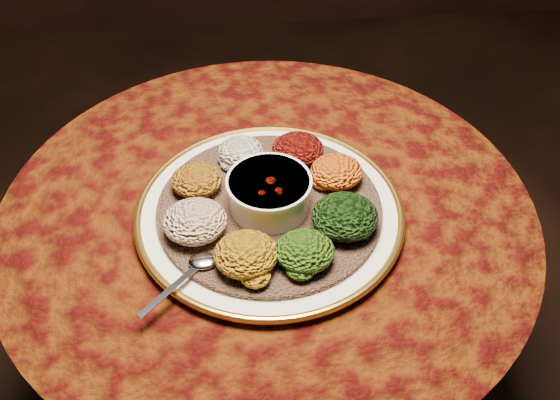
{
  "coord_description": "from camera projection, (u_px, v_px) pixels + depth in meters",
  "views": [
    {
      "loc": [
        -0.05,
        -0.79,
        1.52
      ],
      "look_at": [
        0.02,
        -0.02,
        0.76
      ],
      "focal_mm": 40.0,
      "sensor_mm": 36.0,
      "label": 1
    }
  ],
  "objects": [
    {
      "name": "portion_kik",
      "position": [
        246.0,
        254.0,
        0.97
      ],
      "size": [
        0.1,
        0.1,
        0.05
      ],
      "primitive_type": "ellipsoid",
      "color": "#AA6E0F",
      "rests_on": "injera"
    },
    {
      "name": "portion_kitfo",
      "position": [
        298.0,
        149.0,
        1.15
      ],
      "size": [
        0.1,
        0.09,
        0.05
      ],
      "primitive_type": "ellipsoid",
      "color": "black",
      "rests_on": "injera"
    },
    {
      "name": "portion_ayib",
      "position": [
        241.0,
        151.0,
        1.15
      ],
      "size": [
        0.08,
        0.08,
        0.04
      ],
      "primitive_type": "ellipsoid",
      "color": "silver",
      "rests_on": "injera"
    },
    {
      "name": "stew_bowl",
      "position": [
        269.0,
        191.0,
        1.05
      ],
      "size": [
        0.14,
        0.14,
        0.06
      ],
      "color": "white",
      "rests_on": "injera"
    },
    {
      "name": "portion_shiro",
      "position": [
        197.0,
        180.0,
        1.09
      ],
      "size": [
        0.09,
        0.09,
        0.04
      ],
      "primitive_type": "ellipsoid",
      "color": "#875610",
      "rests_on": "injera"
    },
    {
      "name": "platter",
      "position": [
        269.0,
        212.0,
        1.09
      ],
      "size": [
        0.59,
        0.59,
        0.02
      ],
      "rotation": [
        0.0,
        0.0,
        0.4
      ],
      "color": "white",
      "rests_on": "table"
    },
    {
      "name": "portion_mixveg",
      "position": [
        305.0,
        251.0,
        0.97
      ],
      "size": [
        0.09,
        0.09,
        0.05
      ],
      "primitive_type": "ellipsoid",
      "color": "#B0330B",
      "rests_on": "injera"
    },
    {
      "name": "spoon",
      "position": [
        198.0,
        265.0,
        0.97
      ],
      "size": [
        0.12,
        0.12,
        0.01
      ],
      "rotation": [
        0.0,
        0.0,
        -2.34
      ],
      "color": "silver",
      "rests_on": "injera"
    },
    {
      "name": "portion_timatim",
      "position": [
        195.0,
        221.0,
        1.02
      ],
      "size": [
        0.11,
        0.1,
        0.05
      ],
      "primitive_type": "ellipsoid",
      "color": "maroon",
      "rests_on": "injera"
    },
    {
      "name": "table",
      "position": [
        268.0,
        269.0,
        1.24
      ],
      "size": [
        0.96,
        0.96,
        0.73
      ],
      "color": "black",
      "rests_on": "ground"
    },
    {
      "name": "injera",
      "position": [
        269.0,
        208.0,
        1.08
      ],
      "size": [
        0.51,
        0.51,
        0.01
      ],
      "primitive_type": "cylinder",
      "rotation": [
        0.0,
        0.0,
        0.4
      ],
      "color": "brown",
      "rests_on": "platter"
    },
    {
      "name": "portion_tikil",
      "position": [
        337.0,
        172.0,
        1.11
      ],
      "size": [
        0.09,
        0.09,
        0.05
      ],
      "primitive_type": "ellipsoid",
      "color": "#B4640F",
      "rests_on": "injera"
    },
    {
      "name": "portion_gomen",
      "position": [
        345.0,
        216.0,
        1.02
      ],
      "size": [
        0.11,
        0.11,
        0.05
      ],
      "primitive_type": "ellipsoid",
      "color": "black",
      "rests_on": "injera"
    }
  ]
}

